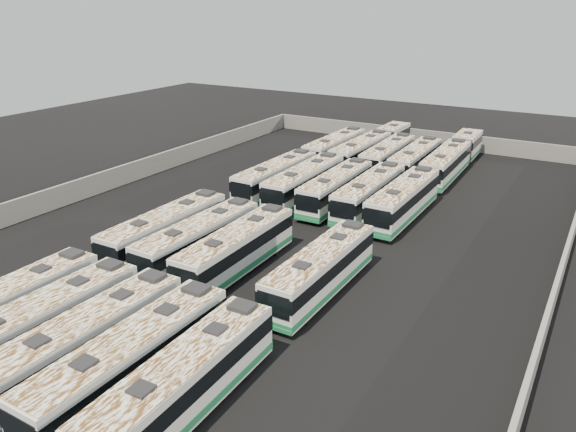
# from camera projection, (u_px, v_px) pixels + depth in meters

# --- Properties ---
(ground) EXTENTS (140.00, 140.00, 0.00)m
(ground) POSITION_uv_depth(u_px,v_px,m) (288.00, 228.00, 50.52)
(ground) COLOR black
(ground) RESTS_ON ground
(perimeter_wall) EXTENTS (45.20, 73.20, 2.20)m
(perimeter_wall) POSITION_uv_depth(u_px,v_px,m) (288.00, 217.00, 50.12)
(perimeter_wall) COLOR slate
(perimeter_wall) RESTS_ON ground
(bus_front_far_left) EXTENTS (2.80, 12.38, 3.48)m
(bus_front_far_left) POSITION_uv_depth(u_px,v_px,m) (7.00, 308.00, 33.87)
(bus_front_far_left) COLOR white
(bus_front_far_left) RESTS_ON ground
(bus_front_left) EXTENTS (2.90, 12.65, 3.55)m
(bus_front_left) POSITION_uv_depth(u_px,v_px,m) (42.00, 324.00, 32.17)
(bus_front_left) COLOR white
(bus_front_left) RESTS_ON ground
(bus_front_center) EXTENTS (2.87, 12.73, 3.58)m
(bus_front_center) POSITION_uv_depth(u_px,v_px,m) (86.00, 341.00, 30.56)
(bus_front_center) COLOR white
(bus_front_center) RESTS_ON ground
(bus_front_right) EXTENTS (2.75, 12.89, 3.63)m
(bus_front_right) POSITION_uv_depth(u_px,v_px,m) (132.00, 360.00, 28.87)
(bus_front_right) COLOR white
(bus_front_right) RESTS_ON ground
(bus_front_far_right) EXTENTS (2.95, 12.62, 3.54)m
(bus_front_far_right) POSITION_uv_depth(u_px,v_px,m) (184.00, 383.00, 27.21)
(bus_front_far_right) COLOR white
(bus_front_far_right) RESTS_ON ground
(bus_midfront_far_left) EXTENTS (2.69, 12.70, 3.58)m
(bus_midfront_far_left) POSITION_uv_depth(u_px,v_px,m) (166.00, 230.00, 45.27)
(bus_midfront_far_left) COLOR white
(bus_midfront_far_left) RESTS_ON ground
(bus_midfront_left) EXTENTS (2.94, 12.50, 3.51)m
(bus_midfront_left) POSITION_uv_depth(u_px,v_px,m) (199.00, 240.00, 43.59)
(bus_midfront_left) COLOR white
(bus_midfront_left) RESTS_ON ground
(bus_midfront_center) EXTENTS (2.87, 12.58, 3.53)m
(bus_midfront_center) POSITION_uv_depth(u_px,v_px,m) (236.00, 249.00, 41.87)
(bus_midfront_center) COLOR white
(bus_midfront_center) RESTS_ON ground
(bus_midfront_far_right) EXTENTS (2.63, 12.42, 3.50)m
(bus_midfront_far_right) POSITION_uv_depth(u_px,v_px,m) (321.00, 270.00, 38.65)
(bus_midfront_far_right) COLOR white
(bus_midfront_far_right) RESTS_ON ground
(bus_midback_far_left) EXTENTS (2.85, 12.76, 3.59)m
(bus_midback_far_left) POSITION_uv_depth(u_px,v_px,m) (276.00, 177.00, 58.85)
(bus_midback_far_left) COLOR white
(bus_midback_far_left) RESTS_ON ground
(bus_midback_left) EXTENTS (2.89, 12.97, 3.65)m
(bus_midback_left) POSITION_uv_depth(u_px,v_px,m) (305.00, 182.00, 57.05)
(bus_midback_left) COLOR white
(bus_midback_left) RESTS_ON ground
(bus_midback_center) EXTENTS (2.86, 12.52, 3.52)m
(bus_midback_center) POSITION_uv_depth(u_px,v_px,m) (336.00, 188.00, 55.52)
(bus_midback_center) COLOR white
(bus_midback_center) RESTS_ON ground
(bus_midback_right) EXTENTS (2.84, 12.70, 3.57)m
(bus_midback_right) POSITION_uv_depth(u_px,v_px,m) (369.00, 193.00, 53.89)
(bus_midback_right) COLOR white
(bus_midback_right) RESTS_ON ground
(bus_midback_far_right) EXTENTS (2.79, 12.95, 3.65)m
(bus_midback_far_right) POSITION_uv_depth(u_px,v_px,m) (403.00, 200.00, 52.02)
(bus_midback_far_right) COLOR white
(bus_midback_far_right) RESTS_ON ground
(bus_back_far_left) EXTENTS (2.82, 12.63, 3.55)m
(bus_back_far_left) POSITION_uv_depth(u_px,v_px,m) (335.00, 149.00, 70.27)
(bus_back_far_left) COLOR white
(bus_back_far_left) RESTS_ON ground
(bus_back_left) EXTENTS (3.17, 19.70, 3.56)m
(bus_back_left) POSITION_uv_depth(u_px,v_px,m) (372.00, 147.00, 71.14)
(bus_back_left) COLOR white
(bus_back_left) RESTS_ON ground
(bus_back_center) EXTENTS (2.86, 12.52, 3.52)m
(bus_back_center) POSITION_uv_depth(u_px,v_px,m) (388.00, 156.00, 66.86)
(bus_back_center) COLOR white
(bus_back_center) RESTS_ON ground
(bus_back_right) EXTENTS (2.82, 12.52, 3.52)m
(bus_back_right) POSITION_uv_depth(u_px,v_px,m) (415.00, 160.00, 65.14)
(bus_back_right) COLOR white
(bus_back_right) RESTS_ON ground
(bus_back_far_right) EXTENTS (3.14, 19.85, 3.59)m
(bus_back_far_right) POSITION_uv_depth(u_px,v_px,m) (453.00, 157.00, 66.38)
(bus_back_far_right) COLOR white
(bus_back_far_right) RESTS_ON ground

